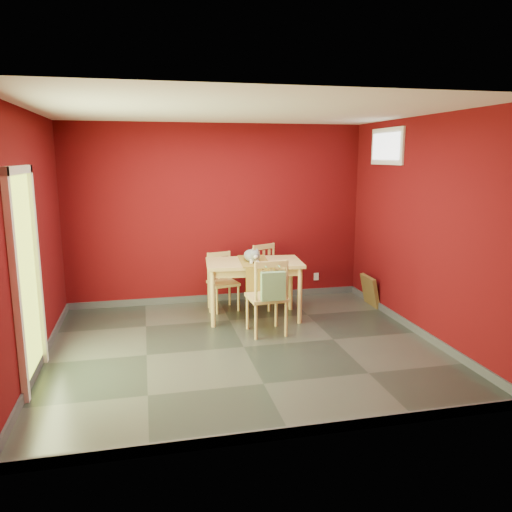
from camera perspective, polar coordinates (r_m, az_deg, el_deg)
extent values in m
plane|color=#2D342D|center=(6.00, -1.41, -10.35)|extent=(4.50, 4.50, 0.00)
plane|color=#51080B|center=(7.60, -4.43, 4.75)|extent=(4.50, 0.00, 4.50)
plane|color=#51080B|center=(3.74, 4.54, -2.09)|extent=(4.50, 0.00, 4.50)
plane|color=#51080B|center=(5.66, -24.44, 1.51)|extent=(0.00, 4.00, 4.00)
plane|color=#51080B|center=(6.46, 18.52, 3.05)|extent=(0.00, 4.00, 4.00)
plane|color=white|center=(5.60, -1.54, 16.30)|extent=(4.50, 4.50, 0.00)
cube|color=#3F4244|center=(7.84, -4.28, -4.74)|extent=(4.50, 0.02, 0.10)
cube|color=#3F4244|center=(4.24, 4.20, -19.41)|extent=(4.50, 0.02, 0.10)
cube|color=#3F4244|center=(5.99, -23.29, -10.82)|extent=(0.03, 4.00, 0.10)
cube|color=#3F4244|center=(6.75, 17.73, -7.93)|extent=(0.03, 4.00, 0.10)
cube|color=#B7D838|center=(5.33, -24.87, -2.64)|extent=(0.02, 0.85, 2.05)
cube|color=white|center=(4.88, -25.75, -3.46)|extent=(0.06, 0.08, 2.13)
cube|color=white|center=(5.76, -23.74, -1.16)|extent=(0.06, 0.08, 2.13)
cube|color=white|center=(5.19, -25.60, 8.86)|extent=(0.06, 1.01, 0.08)
cube|color=white|center=(7.27, 14.76, 12.02)|extent=(0.03, 0.90, 0.50)
cube|color=white|center=(7.26, 14.61, 12.03)|extent=(0.02, 0.76, 0.36)
cube|color=silver|center=(8.15, 6.90, -2.35)|extent=(0.08, 0.02, 0.12)
cube|color=tan|center=(6.82, -0.24, -0.77)|extent=(1.36, 0.87, 0.04)
cube|color=tan|center=(6.84, -0.24, -1.39)|extent=(1.22, 0.73, 0.11)
cylinder|color=tan|center=(6.57, -4.95, -4.92)|extent=(0.06, 0.06, 0.76)
cylinder|color=tan|center=(7.17, -5.17, -3.53)|extent=(0.06, 0.06, 0.76)
cylinder|color=tan|center=(6.72, 5.04, -4.56)|extent=(0.06, 0.06, 0.76)
cylinder|color=tan|center=(7.31, 3.99, -3.24)|extent=(0.06, 0.06, 0.76)
cube|color=olive|center=(6.81, -0.24, -0.56)|extent=(0.45, 0.82, 0.01)
cube|color=olive|center=(6.48, 0.52, -3.00)|extent=(0.38, 0.04, 0.39)
cube|color=tan|center=(7.30, -3.76, -3.11)|extent=(0.47, 0.47, 0.04)
cylinder|color=tan|center=(7.14, -4.49, -5.18)|extent=(0.03, 0.03, 0.38)
cylinder|color=tan|center=(7.44, -5.42, -4.51)|extent=(0.03, 0.03, 0.38)
cylinder|color=tan|center=(7.26, -2.02, -4.87)|extent=(0.03, 0.03, 0.38)
cylinder|color=tan|center=(7.56, -3.03, -4.23)|extent=(0.03, 0.03, 0.38)
cylinder|color=tan|center=(7.34, -5.48, -1.23)|extent=(0.03, 0.03, 0.42)
cylinder|color=tan|center=(7.46, -3.07, -1.00)|extent=(0.03, 0.03, 0.42)
cube|color=tan|center=(7.36, -4.28, 0.19)|extent=(0.35, 0.11, 0.06)
cube|color=tan|center=(7.37, -4.93, -1.46)|extent=(0.04, 0.03, 0.32)
cube|color=tan|center=(7.40, -4.26, -1.39)|extent=(0.04, 0.03, 0.32)
cube|color=tan|center=(7.44, -3.59, -1.33)|extent=(0.04, 0.03, 0.32)
cube|color=tan|center=(7.44, 1.75, -2.49)|extent=(0.57, 0.57, 0.04)
cylinder|color=tan|center=(7.25, 1.50, -4.74)|extent=(0.04, 0.04, 0.42)
cylinder|color=tan|center=(7.53, -0.23, -4.12)|extent=(0.04, 0.04, 0.42)
cylinder|color=tan|center=(7.47, 3.73, -4.26)|extent=(0.04, 0.04, 0.42)
cylinder|color=tan|center=(7.75, 1.96, -3.68)|extent=(0.04, 0.04, 0.42)
cylinder|color=tan|center=(7.42, -0.24, -0.54)|extent=(0.04, 0.04, 0.46)
cylinder|color=tan|center=(7.64, 1.99, -0.20)|extent=(0.04, 0.04, 0.46)
cube|color=tan|center=(7.49, 0.90, 1.05)|extent=(0.37, 0.19, 0.07)
cube|color=tan|center=(7.47, 0.27, -0.77)|extent=(0.04, 0.03, 0.36)
cube|color=tan|center=(7.54, 0.89, -0.67)|extent=(0.04, 0.03, 0.36)
cube|color=tan|center=(7.60, 1.50, -0.57)|extent=(0.04, 0.03, 0.36)
cube|color=tan|center=(6.31, 1.20, -4.75)|extent=(0.49, 0.49, 0.04)
cylinder|color=tan|center=(6.62, 2.31, -6.20)|extent=(0.04, 0.04, 0.45)
cylinder|color=tan|center=(6.27, 3.46, -7.23)|extent=(0.04, 0.04, 0.45)
cylinder|color=tan|center=(6.51, -0.98, -6.50)|extent=(0.04, 0.04, 0.45)
cylinder|color=tan|center=(6.15, -0.01, -7.57)|extent=(0.04, 0.04, 0.45)
cylinder|color=tan|center=(6.12, 3.52, -2.69)|extent=(0.04, 0.04, 0.49)
cylinder|color=tan|center=(6.00, -0.01, -2.95)|extent=(0.04, 0.04, 0.49)
cube|color=tan|center=(6.01, 1.78, -0.96)|extent=(0.42, 0.06, 0.08)
cube|color=tan|center=(6.10, 2.74, -3.14)|extent=(0.04, 0.02, 0.38)
cube|color=tan|center=(6.07, 1.77, -3.22)|extent=(0.04, 0.02, 0.38)
cube|color=tan|center=(6.04, 0.79, -3.29)|extent=(0.04, 0.02, 0.38)
cube|color=#6B9461|center=(6.00, 1.96, -3.45)|extent=(0.29, 0.09, 0.35)
cylinder|color=#6B9461|center=(5.98, 1.07, -1.19)|extent=(0.01, 0.15, 0.01)
cylinder|color=#6B9461|center=(6.02, 2.59, -1.11)|extent=(0.01, 0.15, 0.01)
cube|color=brown|center=(7.72, 12.89, -3.89)|extent=(0.16, 0.46, 0.46)
cube|color=black|center=(7.72, 12.85, -3.89)|extent=(0.10, 0.32, 0.32)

